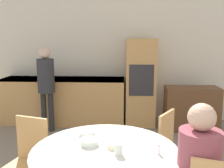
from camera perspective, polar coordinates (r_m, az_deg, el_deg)
wall_back at (r=5.32m, az=0.95°, el=5.68°), size 6.31×0.05×2.60m
kitchen_counter at (r=5.26m, az=-10.93°, el=-3.61°), size 2.47×0.60×0.94m
oven_unit at (r=5.05m, az=6.49°, el=0.42°), size 0.58×0.59×1.74m
sideboard at (r=5.03m, az=17.66°, el=-5.33°), size 1.00×0.45×0.83m
chair_far_left at (r=2.87m, az=-18.67°, el=-15.48°), size 0.50×0.50×0.92m
chair_far_right at (r=3.06m, az=10.55°, el=-13.45°), size 0.55×0.55×0.92m
person_standing at (r=4.74m, az=-14.85°, el=0.94°), size 0.31×0.31×1.58m
cup at (r=2.16m, az=1.49°, el=-14.67°), size 0.08×0.08×0.10m
bowl_near at (r=2.36m, az=-5.22°, el=-13.05°), size 0.17×0.17×0.05m
bowl_centre at (r=2.57m, az=-5.81°, el=-11.14°), size 0.17×0.17×0.05m
bowl_far at (r=2.29m, az=0.48°, el=-13.90°), size 0.13×0.13×0.04m
salt_shaker at (r=2.21m, az=10.56°, el=-14.36°), size 0.03×0.03×0.09m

